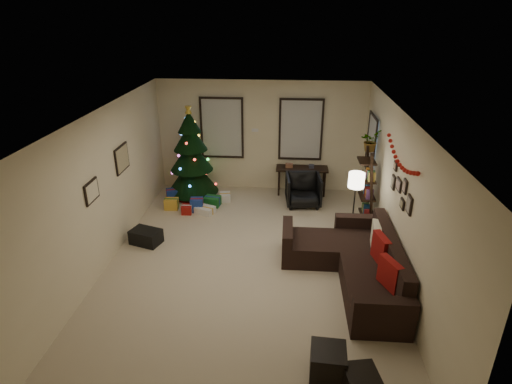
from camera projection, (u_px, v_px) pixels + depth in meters
floor at (248, 263)px, 7.62m from camera, size 7.00×7.00×0.00m
ceiling at (247, 116)px, 6.53m from camera, size 7.00×7.00×0.00m
wall_back at (261, 136)px, 10.27m from camera, size 5.00×0.00×5.00m
wall_front at (211, 351)px, 3.88m from camera, size 5.00×0.00×5.00m
wall_left at (102, 191)px, 7.25m from camera, size 0.00×7.00×7.00m
wall_right at (400, 200)px, 6.90m from camera, size 0.00×7.00×7.00m
window_back_left at (222, 128)px, 10.23m from camera, size 1.05×0.06×1.50m
window_back_right at (301, 130)px, 10.09m from camera, size 1.05×0.06×1.50m
window_right_wall at (372, 145)px, 9.17m from camera, size 0.06×0.90×1.30m
christmas_tree at (191, 159)px, 9.99m from camera, size 1.22×1.22×2.27m
presents at (196, 203)px, 9.71m from camera, size 1.50×1.01×0.30m
sofa at (355, 263)px, 7.13m from camera, size 1.86×2.70×0.86m
pillow_red_a at (390, 274)px, 6.22m from camera, size 0.29×0.46×0.45m
pillow_red_b at (381, 249)px, 6.86m from camera, size 0.22×0.48×0.47m
pillow_cream at (376, 236)px, 7.27m from camera, size 0.17×0.45×0.44m
ottoman_near at (328, 363)px, 5.23m from camera, size 0.46×0.46×0.41m
ottoman_far at (360, 384)px, 4.97m from camera, size 0.45×0.45×0.36m
desk at (302, 171)px, 10.25m from camera, size 1.25×0.45×0.67m
desk_chair at (303, 190)px, 9.74m from camera, size 0.77×0.73×0.74m
bookshelf at (368, 191)px, 8.52m from camera, size 0.30×0.51×1.72m
potted_plant at (371, 137)px, 8.44m from camera, size 0.66×0.67×0.57m
floor_lamp at (356, 185)px, 7.92m from camera, size 0.30×0.30×1.42m
art_map at (122, 158)px, 8.01m from camera, size 0.04×0.60×0.50m
art_abstract at (91, 191)px, 6.80m from camera, size 0.04×0.45×0.35m
gallery at (401, 189)px, 6.74m from camera, size 0.03×1.25×0.54m
garland at (401, 158)px, 6.73m from camera, size 0.08×1.90×0.30m
stocking_left at (255, 135)px, 10.29m from camera, size 0.20×0.05×0.36m
stocking_right at (269, 132)px, 10.31m from camera, size 0.20×0.05×0.36m
storage_bin at (146, 237)px, 8.22m from camera, size 0.66×0.54×0.28m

